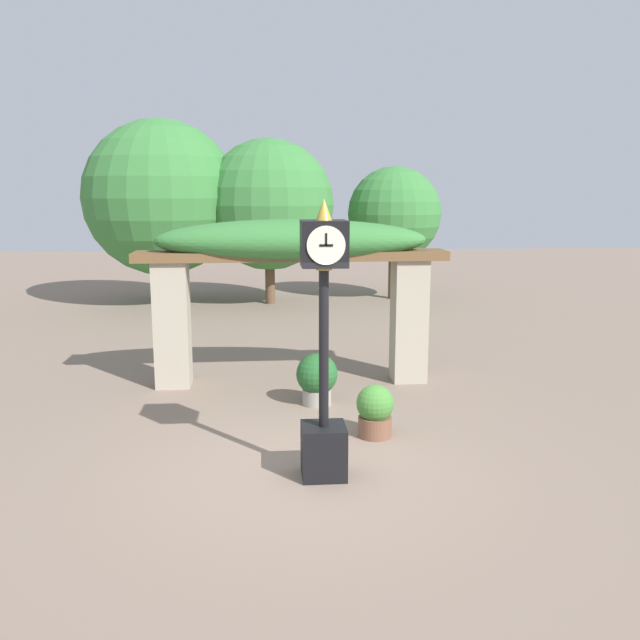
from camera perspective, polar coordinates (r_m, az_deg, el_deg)
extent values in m
plane|color=#7F6B5B|center=(8.24, -1.14, -12.34)|extent=(60.00, 60.00, 0.00)
cube|color=black|center=(7.92, 0.31, -10.96)|extent=(0.51, 0.51, 0.60)
cylinder|color=black|center=(7.56, 0.32, -2.51)|extent=(0.11, 0.11, 1.79)
cylinder|color=gold|center=(7.40, 0.33, 4.39)|extent=(0.18, 0.18, 0.04)
cube|color=black|center=(7.38, 0.33, 6.47)|extent=(0.50, 0.50, 0.50)
cylinder|color=beige|center=(7.12, 0.52, 6.31)|extent=(0.41, 0.02, 0.41)
cylinder|color=beige|center=(7.63, 0.15, 6.62)|extent=(0.41, 0.02, 0.41)
cube|color=black|center=(7.11, 0.53, 6.30)|extent=(0.14, 0.01, 0.02)
cube|color=black|center=(7.10, 0.53, 6.79)|extent=(0.02, 0.01, 0.13)
cone|color=gold|center=(7.36, 0.33, 9.31)|extent=(0.17, 0.17, 0.23)
cube|color=#A89E89|center=(11.54, -12.34, -0.36)|extent=(0.57, 0.57, 2.11)
cube|color=#A89E89|center=(11.70, 7.51, -0.04)|extent=(0.57, 0.57, 2.11)
cube|color=brown|center=(11.00, -2.33, 5.31)|extent=(5.17, 0.14, 0.15)
cube|color=brown|center=(11.19, -2.37, 5.40)|extent=(5.17, 0.14, 0.15)
cube|color=brown|center=(11.38, -2.41, 5.49)|extent=(5.17, 0.14, 0.15)
cube|color=brown|center=(11.57, -2.45, 5.57)|extent=(5.17, 0.14, 0.15)
ellipsoid|color=#387A38|center=(11.26, -2.40, 6.71)|extent=(4.51, 1.17, 0.70)
cylinder|color=gray|center=(10.49, -0.26, -6.47)|extent=(0.44, 0.44, 0.25)
sphere|color=#235B28|center=(10.39, -0.26, -4.56)|extent=(0.64, 0.64, 0.64)
cylinder|color=brown|center=(9.21, 4.63, -8.93)|extent=(0.45, 0.45, 0.27)
sphere|color=#427F33|center=(9.10, 4.66, -7.01)|extent=(0.50, 0.50, 0.50)
cylinder|color=brown|center=(20.13, -12.93, 3.47)|extent=(0.28, 0.28, 1.52)
sphere|color=#387A38|center=(19.98, -13.21, 10.00)|extent=(4.37, 4.37, 4.37)
cylinder|color=brown|center=(19.73, -4.23, 3.62)|extent=(0.28, 0.28, 1.55)
sphere|color=#387A38|center=(19.58, -4.32, 9.65)|extent=(3.71, 3.71, 3.71)
cylinder|color=brown|center=(20.75, 6.16, 4.00)|extent=(0.28, 0.28, 1.59)
sphere|color=#387A38|center=(20.62, 6.26, 8.90)|extent=(2.80, 2.80, 2.80)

